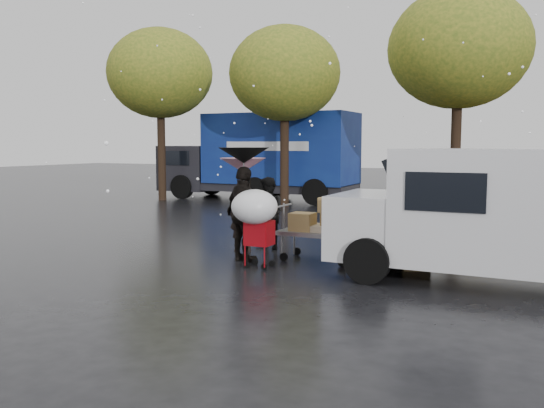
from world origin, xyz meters
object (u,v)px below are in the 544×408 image
at_px(shopping_cart, 255,211).
at_px(white_van, 493,213).
at_px(person_pink, 243,215).
at_px(blue_truck, 262,157).
at_px(person_black, 244,214).
at_px(yellow_taxi, 481,191).
at_px(vendor_cart, 322,224).

bearing_deg(shopping_cart, white_van, 11.46).
bearing_deg(person_pink, blue_truck, 95.15).
height_order(person_pink, person_black, person_black).
bearing_deg(person_black, yellow_taxi, -79.35).
relative_size(person_pink, yellow_taxi, 0.36).
height_order(person_black, blue_truck, blue_truck).
bearing_deg(blue_truck, yellow_taxi, -6.79).
relative_size(shopping_cart, yellow_taxi, 0.34).
xyz_separation_m(person_pink, shopping_cart, (1.06, -1.46, 0.29)).
bearing_deg(shopping_cart, person_pink, 126.06).
height_order(person_black, shopping_cart, person_black).
relative_size(white_van, blue_truck, 0.59).
relative_size(vendor_cart, yellow_taxi, 0.35).
distance_m(shopping_cart, white_van, 4.05).
distance_m(person_black, white_van, 4.48).
bearing_deg(vendor_cart, person_pink, 172.49).
bearing_deg(shopping_cart, yellow_taxi, 76.09).
height_order(person_pink, shopping_cart, person_pink).
xyz_separation_m(person_pink, person_black, (0.56, -0.97, 0.15)).
relative_size(person_pink, white_van, 0.31).
bearing_deg(blue_truck, shopping_cart, -63.42).
height_order(white_van, yellow_taxi, white_van).
bearing_deg(person_black, shopping_cart, 163.66).
relative_size(vendor_cart, white_van, 0.31).
bearing_deg(yellow_taxi, vendor_cart, 174.45).
relative_size(person_black, blue_truck, 0.22).
distance_m(blue_truck, yellow_taxi, 8.77).
height_order(person_black, white_van, white_van).
height_order(white_van, blue_truck, blue_truck).
bearing_deg(person_pink, shopping_cart, -73.89).
xyz_separation_m(person_black, shopping_cart, (0.50, -0.49, 0.14)).
distance_m(shopping_cart, blue_truck, 13.34).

